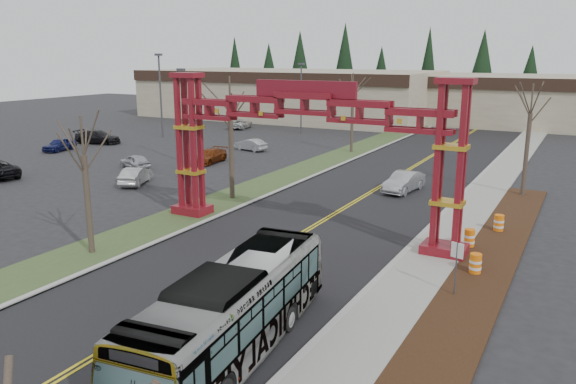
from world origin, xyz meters
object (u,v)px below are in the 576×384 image
Objects in this scene: bare_tree_right_far at (530,114)px; street_sign at (457,258)px; gateway_arch at (305,129)px; transit_bus at (233,311)px; bare_tree_median_near at (84,156)px; bare_tree_median_far at (353,93)px; silver_sedan at (404,182)px; bare_tree_median_mid at (230,110)px; parked_car_far_b at (241,124)px; parked_car_far_c at (98,137)px; light_pole_mid at (160,89)px; parked_car_near_a at (135,161)px; barrel_south at (475,264)px; light_pole_near at (183,109)px; retail_building_west at (290,94)px; barrel_north at (499,224)px; retail_building_east at (564,101)px; parked_car_mid_b at (59,145)px; barrel_mid at (469,239)px; light_pole_far at (301,93)px; parked_car_mid_a at (209,156)px; parked_car_far_a at (251,145)px; parked_car_near_b at (136,176)px.

bare_tree_right_far is 3.34× the size of street_sign.
transit_bus is (3.96, -13.08, -4.44)m from gateway_arch.
bare_tree_median_far is at bearing 90.00° from bare_tree_median_near.
bare_tree_median_mid is (-10.04, -7.87, 5.52)m from silver_sedan.
parked_car_far_c is at bearing 58.00° from parked_car_far_b.
parked_car_far_b is at bearing 71.54° from light_pole_mid.
parked_car_near_a is 3.62× the size of barrel_south.
parked_car_near_a is 16.69m from parked_car_far_c.
silver_sedan is 37.69m from light_pole_mid.
light_pole_near is at bearing -119.20° from parked_car_far_c.
retail_building_west is 44.05× the size of barrel_north.
retail_building_east is 5.37× the size of bare_tree_median_near.
retail_building_east is at bearing 89.89° from barrel_south.
parked_car_mid_b reaches higher than barrel_mid.
parked_car_far_c is at bearing 176.10° from bare_tree_right_far.
bare_tree_median_near is at bearing -70.54° from retail_building_west.
parked_car_far_b is 0.89× the size of parked_car_far_c.
gateway_arch is at bearing 100.39° from transit_bus.
light_pole_far is 51.24m from street_sign.
gateway_arch is at bearing -73.31° from bare_tree_median_far.
gateway_arch reaches higher than barrel_mid.
parked_car_mid_a is 4.31× the size of barrel_north.
bare_tree_median_near is at bearing -142.48° from barrel_north.
parked_car_far_c is 38.86m from bare_tree_median_near.
barrel_mid is at bearing -124.17° from parked_car_far_c.
silver_sedan is at bearing -160.41° from bare_tree_right_far.
street_sign is (45.50, -23.19, 0.96)m from parked_car_far_c.
parked_car_far_a is 3.64× the size of barrel_mid.
gateway_arch reaches higher than bare_tree_median_mid.
silver_sedan is at bearing 80.65° from gateway_arch.
silver_sedan is 1.18× the size of parked_car_far_a.
bare_tree_median_far reaches higher than parked_car_mid_a.
barrel_mid is (26.76, -20.88, -0.10)m from parked_car_far_a.
parked_car_far_a is 21.40m from bare_tree_median_mid.
parked_car_near_b is 0.88× the size of parked_car_far_b.
silver_sedan is 23.42m from bare_tree_median_near.
parked_car_near_b is 10.81m from bare_tree_median_mid.
transit_bus is at bearing -57.79° from parked_car_mid_a.
barrel_north is at bearing 28.67° from gateway_arch.
barrel_mid is at bearing 30.86° from bare_tree_median_near.
parked_car_mid_a is at bearing 21.20° from light_pole_near.
barrel_mid is at bearing -55.86° from bare_tree_median_far.
barrel_north is (17.82, -21.30, -5.57)m from bare_tree_median_far.
parked_car_mid_a is 18.20m from parked_car_mid_b.
light_pole_near is (-29.77, -1.30, -0.88)m from bare_tree_right_far.
parked_car_near_b reaches higher than parked_car_near_a.
light_pole_near is (-2.51, 9.21, 4.37)m from parked_car_near_b.
parked_car_mid_b is at bearing 162.14° from barrel_south.
parked_car_far_b is 4.52× the size of barrel_north.
parked_car_far_c is at bearing -59.88° from parked_car_near_b.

